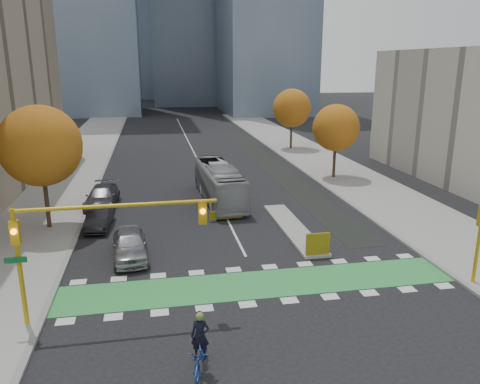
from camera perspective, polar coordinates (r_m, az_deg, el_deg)
name	(u,v)px	position (r m, az deg, el deg)	size (l,w,h in m)	color
ground	(267,298)	(22.66, 3.28, -12.81)	(300.00, 300.00, 0.00)	black
sidewalk_west	(50,197)	(41.66, -22.13, -0.52)	(7.00, 120.00, 0.15)	gray
sidewalk_east	(357,182)	(44.73, 14.04, 1.21)	(7.00, 120.00, 0.15)	gray
curb_west	(94,194)	(41.08, -17.35, -0.29)	(0.30, 120.00, 0.16)	gray
curb_east	(321,184)	(43.40, 9.82, 1.02)	(0.30, 120.00, 0.16)	gray
bike_crossing	(260,284)	(23.95, 2.41, -11.14)	(20.00, 3.00, 0.01)	green
centre_line	(192,150)	(60.51, -5.82, 5.17)	(0.15, 70.00, 0.01)	silver
bike_lane_paint	(268,163)	(52.00, 3.43, 3.53)	(2.50, 50.00, 0.01)	black
median_island	(293,228)	(31.56, 6.45, -4.35)	(1.60, 10.00, 0.16)	gray
hazard_board	(318,244)	(27.06, 9.46, -6.27)	(1.40, 0.12, 1.30)	yellow
tree_west	(40,146)	(32.54, -23.16, 5.19)	(5.20, 5.20, 8.22)	#332114
tree_east_near	(336,128)	(45.05, 11.63, 7.67)	(4.40, 4.40, 7.08)	#332114
tree_east_far	(292,108)	(60.18, 6.34, 10.13)	(4.80, 4.80, 7.65)	#332114
traffic_signal_west	(83,233)	(20.21, -18.64, -4.71)	(8.53, 0.56, 5.20)	#BF9914
traffic_signal_east	(480,233)	(25.62, 27.21, -4.49)	(0.35, 0.43, 4.10)	#BF9914
cyclist	(201,352)	(17.67, -4.83, -18.83)	(1.22, 2.15, 2.35)	#21439A
bus	(219,183)	(37.42, -2.55, 1.13)	(2.47, 10.57, 2.94)	#999DA0
parked_car_a	(130,244)	(27.36, -13.29, -6.21)	(1.92, 4.77, 1.62)	gray
parked_car_b	(99,218)	(32.79, -16.81, -3.06)	(1.44, 4.13, 1.36)	black
parked_car_c	(102,197)	(37.55, -16.48, -0.55)	(2.18, 5.37, 1.56)	#4A4A4F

